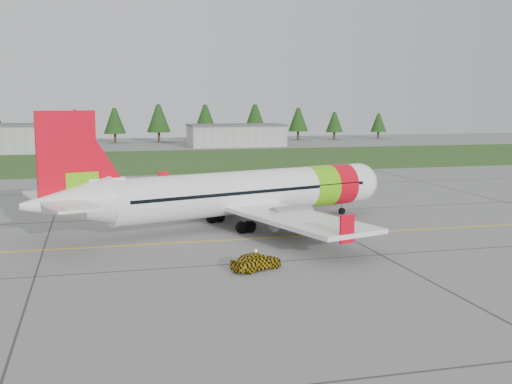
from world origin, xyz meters
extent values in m
plane|color=gray|center=(0.00, 0.00, 0.00)|extent=(320.00, 320.00, 0.00)
cylinder|color=white|center=(2.98, 13.88, 3.18)|extent=(26.63, 11.68, 4.00)
sphere|color=white|center=(15.71, 17.81, 3.18)|extent=(4.00, 4.00, 4.00)
cone|color=white|center=(-13.18, 8.89, 3.54)|extent=(8.03, 5.94, 4.00)
cube|color=black|center=(16.00, 17.90, 3.54)|extent=(2.35, 3.03, 0.57)
cylinder|color=#6DD00F|center=(10.81, 16.30, 3.18)|extent=(3.75, 4.68, 4.08)
cylinder|color=red|center=(13.16, 17.03, 3.18)|extent=(3.36, 4.56, 4.08)
cube|color=white|center=(2.49, 13.73, 2.05)|extent=(15.06, 32.99, 0.37)
cube|color=red|center=(-3.30, 28.99, 2.61)|extent=(1.23, 0.54, 2.05)
cube|color=red|center=(6.32, -2.14, 2.61)|extent=(1.23, 0.54, 2.05)
cylinder|color=gray|center=(2.29, 19.57, 1.49)|extent=(4.16, 3.14, 2.15)
cylinder|color=gray|center=(5.62, 8.80, 1.49)|extent=(4.16, 3.14, 2.15)
cube|color=red|center=(-12.98, 8.95, 6.97)|extent=(4.61, 1.74, 7.79)
cube|color=#6DD00F|center=(-11.90, 9.28, 4.71)|extent=(2.67, 1.20, 2.46)
cube|color=white|center=(-13.66, 8.74, 3.79)|extent=(6.61, 12.23, 0.23)
cylinder|color=slate|center=(13.75, 17.21, 0.72)|extent=(0.18, 0.18, 1.43)
cylinder|color=black|center=(13.75, 17.21, 0.35)|extent=(0.75, 0.48, 0.70)
cylinder|color=slate|center=(0.66, 16.17, 0.97)|extent=(0.23, 0.23, 1.95)
cylinder|color=black|center=(0.27, 16.05, 0.53)|extent=(1.15, 0.76, 1.07)
cylinder|color=slate|center=(2.36, 10.68, 0.97)|extent=(0.23, 0.23, 1.95)
cylinder|color=black|center=(1.97, 10.56, 0.53)|extent=(1.15, 0.76, 1.07)
imported|color=gold|center=(-0.28, -1.89, 1.88)|extent=(1.79, 1.90, 3.75)
imported|color=silver|center=(-11.26, 55.30, 2.02)|extent=(1.63, 1.57, 4.05)
cube|color=#30561E|center=(0.00, 82.00, 0.01)|extent=(320.00, 50.00, 0.03)
cube|color=gold|center=(0.00, 8.00, 0.01)|extent=(120.00, 0.25, 0.02)
cube|color=#A8A8A3|center=(-30.00, 110.00, 3.00)|extent=(32.00, 14.00, 6.00)
cube|color=#A8A8A3|center=(25.00, 118.00, 2.60)|extent=(24.00, 12.00, 5.20)
camera|label=1|loc=(-10.97, -43.75, 11.64)|focal=45.00mm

